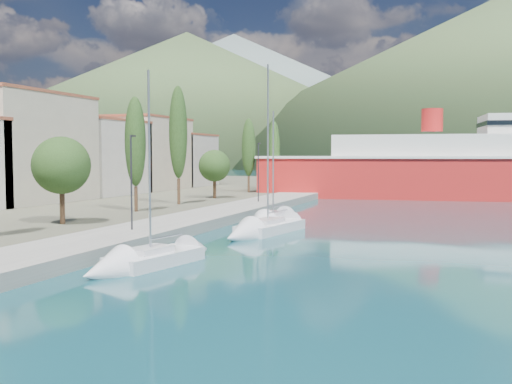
% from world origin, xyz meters
% --- Properties ---
extents(ground, '(1400.00, 1400.00, 0.00)m').
position_xyz_m(ground, '(0.00, 120.00, 0.00)').
color(ground, '#12454F').
extents(quay, '(5.00, 88.00, 0.80)m').
position_xyz_m(quay, '(-9.00, 26.00, 0.40)').
color(quay, gray).
rests_on(quay, ground).
extents(town_buildings, '(9.20, 69.20, 11.30)m').
position_xyz_m(town_buildings, '(-32.00, 36.91, 5.57)').
color(town_buildings, beige).
rests_on(town_buildings, land_strip).
extents(tree_row, '(4.06, 63.23, 11.73)m').
position_xyz_m(tree_row, '(-15.68, 29.97, 6.04)').
color(tree_row, '#47301E').
rests_on(tree_row, land_strip).
extents(lamp_posts, '(0.15, 48.23, 6.06)m').
position_xyz_m(lamp_posts, '(-9.00, 15.45, 4.08)').
color(lamp_posts, '#2D2D33').
rests_on(lamp_posts, quay).
extents(sailboat_near, '(3.68, 7.68, 10.61)m').
position_xyz_m(sailboat_near, '(-4.05, 7.41, 0.29)').
color(sailboat_near, silver).
rests_on(sailboat_near, ground).
extents(sailboat_mid, '(3.96, 9.23, 12.88)m').
position_xyz_m(sailboat_mid, '(-2.48, 20.62, 0.31)').
color(sailboat_mid, silver).
rests_on(sailboat_mid, ground).
extents(sailboat_far, '(2.71, 6.95, 9.99)m').
position_xyz_m(sailboat_far, '(-3.79, 26.81, 0.29)').
color(sailboat_far, silver).
rests_on(sailboat_far, ground).
extents(ferry, '(63.37, 21.56, 12.34)m').
position_xyz_m(ferry, '(15.54, 64.30, 3.76)').
color(ferry, red).
rests_on(ferry, ground).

